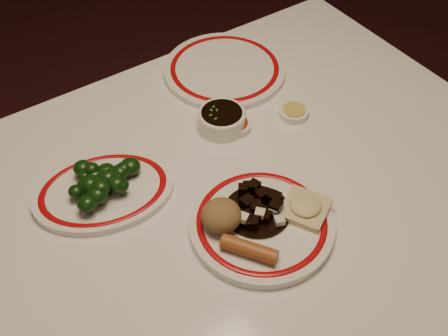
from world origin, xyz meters
TOP-DOWN VIEW (x-y plane):
  - dining_table at (0.00, 0.00)m, footprint 1.20×0.90m
  - main_plate at (-0.01, -0.10)m, footprint 0.33×0.33m
  - rice_mound at (-0.07, -0.06)m, footprint 0.07×0.07m
  - spring_roll at (-0.07, -0.14)m, footprint 0.08×0.10m
  - fried_wonton at (0.07, -0.12)m, footprint 0.11×0.11m
  - stirfry_heap at (0.00, -0.08)m, footprint 0.12×0.12m
  - broccoli_plate at (-0.21, 0.13)m, footprint 0.31×0.29m
  - broccoli_pile at (-0.21, 0.13)m, footprint 0.15×0.12m
  - soy_bowl at (0.08, 0.16)m, footprint 0.10×0.10m
  - sweet_sour_dish at (0.11, 0.14)m, footprint 0.06×0.06m
  - mustard_dish at (0.23, 0.10)m, footprint 0.06×0.06m
  - far_plate at (0.19, 0.31)m, footprint 0.30×0.30m

SIDE VIEW (x-z plane):
  - dining_table at x=0.00m, z-range 0.28..1.03m
  - sweet_sour_dish at x=0.11m, z-range 0.75..0.77m
  - mustard_dish at x=0.23m, z-range 0.75..0.77m
  - broccoli_plate at x=-0.21m, z-range 0.75..0.77m
  - far_plate at x=0.19m, z-range 0.75..0.77m
  - main_plate at x=-0.01m, z-range 0.75..0.77m
  - soy_bowl at x=0.08m, z-range 0.75..0.79m
  - fried_wonton at x=0.07m, z-range 0.77..0.79m
  - stirfry_heap at x=0.00m, z-range 0.76..0.79m
  - spring_roll at x=-0.07m, z-range 0.77..0.79m
  - broccoli_pile at x=-0.21m, z-range 0.76..0.81m
  - rice_mound at x=-0.07m, z-range 0.77..0.82m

